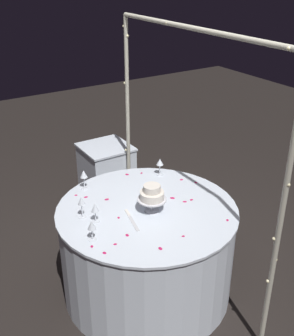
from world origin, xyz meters
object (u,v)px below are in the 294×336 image
(wine_glass_1, at_px, (92,226))
(wine_glass_3, at_px, (84,175))
(wine_glass_2, at_px, (160,163))
(cake_knife, at_px, (131,219))
(side_table, at_px, (107,182))
(tiered_cake, at_px, (152,195))
(main_table, at_px, (147,250))
(wine_glass_0, at_px, (95,209))
(decorative_arch, at_px, (190,128))
(wine_glass_4, at_px, (81,202))

(wine_glass_1, bearing_deg, wine_glass_3, 159.30)
(wine_glass_2, xyz_separation_m, wine_glass_3, (-0.13, -0.67, 0.01))
(wine_glass_3, relative_size, cake_knife, 0.57)
(side_table, xyz_separation_m, wine_glass_2, (0.79, 0.13, 0.50))
(cake_knife, bearing_deg, wine_glass_2, 129.84)
(side_table, xyz_separation_m, tiered_cake, (1.26, -0.25, 0.53))
(tiered_cake, relative_size, wine_glass_2, 1.44)
(main_table, height_order, cake_knife, cake_knife)
(main_table, distance_m, wine_glass_2, 0.77)
(wine_glass_0, bearing_deg, wine_glass_3, 164.06)
(tiered_cake, bearing_deg, wine_glass_3, -154.81)
(decorative_arch, distance_m, main_table, 1.05)
(wine_glass_0, relative_size, wine_glass_2, 1.00)
(wine_glass_2, bearing_deg, wine_glass_4, -73.02)
(wine_glass_0, bearing_deg, side_table, 149.64)
(tiered_cake, relative_size, cake_knife, 0.76)
(cake_knife, bearing_deg, wine_glass_0, -115.59)
(wine_glass_2, distance_m, wine_glass_3, 0.68)
(wine_glass_4, bearing_deg, wine_glass_2, 106.98)
(cake_knife, bearing_deg, wine_glass_4, -127.06)
(wine_glass_1, bearing_deg, decorative_arch, 99.01)
(wine_glass_1, xyz_separation_m, wine_glass_3, (-0.69, 0.26, 0.01))
(side_table, height_order, cake_knife, side_table)
(wine_glass_1, relative_size, wine_glass_4, 0.88)
(tiered_cake, distance_m, wine_glass_0, 0.44)
(wine_glass_3, bearing_deg, tiered_cake, 25.19)
(main_table, xyz_separation_m, side_table, (-1.20, 0.27, 0.01))
(wine_glass_1, xyz_separation_m, wine_glass_4, (-0.30, 0.06, 0.02))
(wine_glass_0, xyz_separation_m, wine_glass_2, (-0.37, 0.81, 0.00))
(wine_glass_4, bearing_deg, wine_glass_3, 153.14)
(wine_glass_4, bearing_deg, wine_glass_1, -11.72)
(main_table, distance_m, side_table, 1.23)
(decorative_arch, relative_size, main_table, 1.51)
(tiered_cake, bearing_deg, cake_knife, -86.06)
(decorative_arch, bearing_deg, tiered_cake, -81.90)
(wine_glass_2, height_order, cake_knife, wine_glass_2)
(main_table, distance_m, wine_glass_0, 0.66)
(main_table, relative_size, wine_glass_1, 9.27)
(wine_glass_0, distance_m, wine_glass_1, 0.22)
(tiered_cake, bearing_deg, wine_glass_1, -80.38)
(main_table, xyz_separation_m, wine_glass_2, (-0.42, 0.40, 0.51))
(side_table, bearing_deg, wine_glass_2, 9.69)
(wine_glass_3, height_order, cake_knife, wine_glass_3)
(wine_glass_2, height_order, wine_glass_3, wine_glass_3)
(wine_glass_2, bearing_deg, wine_glass_0, -65.39)
(wine_glass_0, height_order, wine_glass_1, wine_glass_0)
(wine_glass_3, relative_size, wine_glass_4, 0.97)
(decorative_arch, relative_size, wine_glass_2, 13.77)
(wine_glass_0, height_order, wine_glass_4, wine_glass_4)
(side_table, distance_m, wine_glass_1, 1.64)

